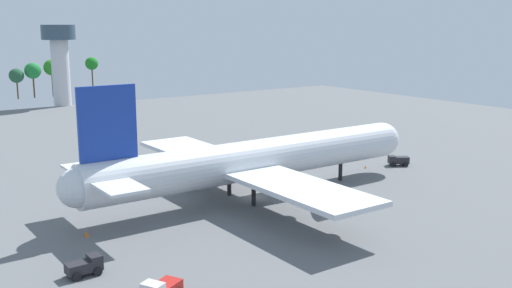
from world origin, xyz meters
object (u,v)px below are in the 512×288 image
(cargo_airplane, at_px, (255,160))
(safety_cone_nose, at_px, (365,167))
(control_tower, at_px, (60,55))
(cargo_loader, at_px, (398,160))
(safety_cone_tail, at_px, (87,234))
(catering_truck, at_px, (85,266))

(cargo_airplane, distance_m, safety_cone_nose, 29.88)
(cargo_airplane, xyz_separation_m, control_tower, (9.66, 129.00, 11.08))
(safety_cone_nose, height_order, control_tower, control_tower)
(cargo_loader, relative_size, safety_cone_nose, 7.48)
(safety_cone_tail, distance_m, control_tower, 137.33)
(cargo_loader, xyz_separation_m, control_tower, (-26.34, 127.44, 16.19))
(control_tower, bearing_deg, safety_cone_nose, -81.20)
(catering_truck, height_order, control_tower, control_tower)
(control_tower, bearing_deg, cargo_airplane, -94.28)
(cargo_loader, relative_size, catering_truck, 1.08)
(catering_truck, height_order, safety_cone_nose, catering_truck)
(safety_cone_tail, relative_size, control_tower, 0.03)
(cargo_loader, xyz_separation_m, safety_cone_tail, (-64.58, -3.36, -0.70))
(catering_truck, bearing_deg, cargo_loader, 12.50)
(cargo_loader, bearing_deg, safety_cone_nose, 162.69)
(catering_truck, distance_m, control_tower, 149.84)
(cargo_loader, bearing_deg, safety_cone_tail, -177.02)
(cargo_loader, xyz_separation_m, safety_cone_nose, (-6.94, 2.16, -0.82))
(safety_cone_nose, bearing_deg, catering_truck, -164.28)
(catering_truck, xyz_separation_m, control_tower, (42.61, 142.73, 16.19))
(cargo_airplane, distance_m, catering_truck, 36.07)
(safety_cone_tail, height_order, control_tower, control_tower)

